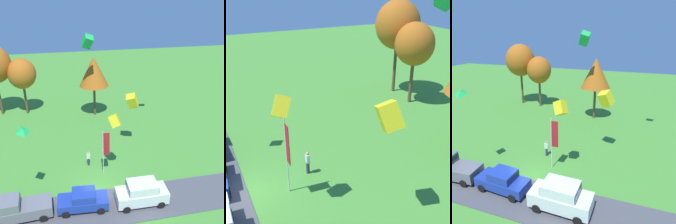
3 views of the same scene
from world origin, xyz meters
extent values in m
plane|color=#478E33|center=(0.00, 0.00, 0.00)|extent=(120.00, 120.00, 0.00)
cylinder|color=black|center=(0.06, -1.09, 0.40)|extent=(0.69, 0.28, 0.68)
cylinder|color=black|center=(2.20, -1.31, 0.40)|extent=(0.68, 0.25, 0.68)
cylinder|color=#2D334C|center=(-0.26, 4.33, 0.44)|extent=(0.24, 0.24, 0.88)
cube|color=white|center=(-0.26, 4.33, 1.18)|extent=(0.36, 0.22, 0.60)
sphere|color=tan|center=(-0.26, 4.33, 1.60)|extent=(0.22, 0.22, 0.22)
cylinder|color=brown|center=(-11.73, 19.79, 2.76)|extent=(0.36, 0.36, 5.53)
ellipsoid|color=#B25B19|center=(-11.73, 19.79, 7.77)|extent=(4.98, 4.98, 5.47)
cylinder|color=brown|center=(-7.97, 19.28, 2.26)|extent=(0.36, 0.36, 4.52)
ellipsoid|color=#B25B19|center=(-7.97, 19.28, 6.35)|extent=(4.07, 4.07, 4.48)
cylinder|color=silver|center=(1.08, 2.51, 2.59)|extent=(0.08, 0.08, 5.19)
cube|color=red|center=(1.43, 2.51, 3.63)|extent=(0.64, 0.04, 2.59)
cube|color=yellow|center=(2.17, 2.10, 6.42)|extent=(1.36, 1.33, 1.56)
cube|color=yellow|center=(5.23, 6.96, 6.14)|extent=(1.73, 1.60, 1.93)
camera|label=1|loc=(-2.44, -19.24, 17.88)|focal=42.00mm
camera|label=2|loc=(17.21, -1.96, 12.85)|focal=50.00mm
camera|label=3|loc=(8.14, -14.18, 12.46)|focal=35.00mm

